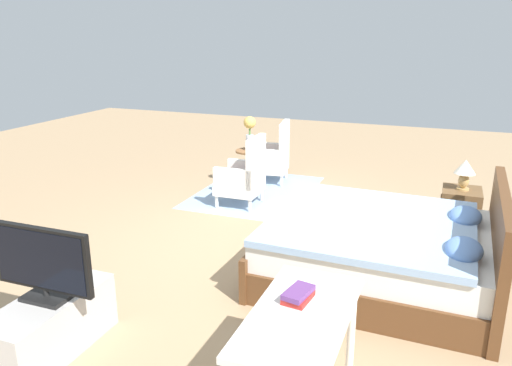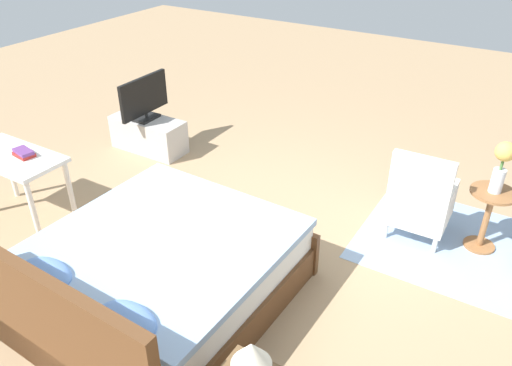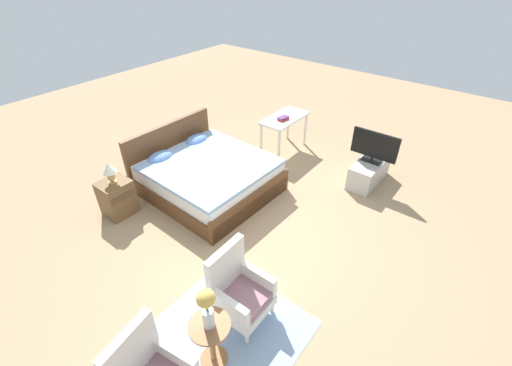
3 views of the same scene
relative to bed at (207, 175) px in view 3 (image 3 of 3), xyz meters
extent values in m
plane|color=#A38460|center=(-0.20, -1.15, -0.30)|extent=(16.00, 16.00, 0.00)
cube|color=#8EA8C6|center=(-2.06, -2.04, -0.29)|extent=(2.10, 1.50, 0.01)
cube|color=brown|center=(0.00, -0.05, -0.16)|extent=(1.82, 2.03, 0.28)
cube|color=white|center=(0.00, -0.05, 0.10)|extent=(1.75, 1.95, 0.24)
cube|color=#93B2D6|center=(0.00, -0.13, 0.25)|extent=(1.79, 1.79, 0.06)
cube|color=brown|center=(0.03, 0.90, 0.18)|extent=(1.80, 0.14, 0.96)
cube|color=brown|center=(-0.03, -1.00, -0.10)|extent=(1.79, 0.12, 0.40)
ellipsoid|color=#668ED1|center=(-0.38, 0.66, 0.29)|extent=(0.45, 0.29, 0.14)
ellipsoid|color=#668ED1|center=(0.42, 0.63, 0.29)|extent=(0.45, 0.29, 0.14)
cylinder|color=white|center=(-2.44, -1.78, -0.21)|extent=(0.04, 0.04, 0.16)
cube|color=white|center=(-2.67, -1.82, 0.31)|extent=(0.55, 0.17, 0.64)
cube|color=white|center=(-2.40, -2.00, 0.12)|extent=(0.15, 0.52, 0.26)
cylinder|color=white|center=(-1.71, -2.28, -0.21)|extent=(0.04, 0.04, 0.16)
cylinder|color=white|center=(-1.25, -2.27, -0.21)|extent=(0.04, 0.04, 0.16)
cylinder|color=white|center=(-1.72, -1.82, -0.21)|extent=(0.04, 0.04, 0.16)
cylinder|color=white|center=(-1.26, -1.81, -0.21)|extent=(0.04, 0.04, 0.16)
cube|color=white|center=(-1.48, -2.04, -0.07)|extent=(0.55, 0.55, 0.12)
cube|color=gray|center=(-1.48, -2.04, 0.04)|extent=(0.51, 0.51, 0.10)
cube|color=white|center=(-1.49, -1.81, 0.31)|extent=(0.54, 0.09, 0.64)
cube|color=white|center=(-1.72, -2.05, 0.12)|extent=(0.08, 0.51, 0.26)
cube|color=white|center=(-1.25, -2.04, 0.12)|extent=(0.08, 0.51, 0.26)
cylinder|color=#936038|center=(-2.06, -2.13, -0.29)|extent=(0.28, 0.28, 0.03)
cylinder|color=#936038|center=(-2.06, -2.13, 0.00)|extent=(0.06, 0.06, 0.55)
cylinder|color=#936038|center=(-2.06, -2.13, 0.29)|extent=(0.40, 0.40, 0.02)
cylinder|color=silver|center=(-2.06, -2.13, 0.42)|extent=(0.11, 0.11, 0.22)
cylinder|color=#477538|center=(-2.06, -2.13, 0.58)|extent=(0.02, 0.02, 0.10)
sphere|color=#E0B251|center=(-2.06, -2.13, 0.70)|extent=(0.17, 0.17, 0.17)
cube|color=brown|center=(-1.28, 0.64, -0.01)|extent=(0.44, 0.40, 0.57)
cube|color=brown|center=(-1.28, 0.44, 0.10)|extent=(0.37, 0.01, 0.09)
cylinder|color=tan|center=(-1.28, 0.64, 0.28)|extent=(0.13, 0.13, 0.02)
ellipsoid|color=tan|center=(-1.28, 0.64, 0.37)|extent=(0.11, 0.11, 0.16)
cone|color=silver|center=(-1.28, 0.64, 0.53)|extent=(0.22, 0.22, 0.15)
cube|color=#B7B2AD|center=(1.93, -2.05, -0.09)|extent=(0.96, 0.40, 0.42)
cube|color=black|center=(1.93, -2.05, 0.14)|extent=(0.20, 0.32, 0.03)
cylinder|color=black|center=(1.93, -2.05, 0.18)|extent=(0.04, 0.04, 0.05)
cube|color=black|center=(1.93, -2.05, 0.43)|extent=(0.05, 0.78, 0.45)
cube|color=black|center=(1.96, -2.05, 0.43)|extent=(0.01, 0.73, 0.41)
cylinder|color=silver|center=(1.47, -0.44, 0.04)|extent=(0.05, 0.05, 0.68)
cylinder|color=silver|center=(2.41, -0.44, 0.04)|extent=(0.05, 0.05, 0.68)
cylinder|color=silver|center=(1.47, -0.02, 0.04)|extent=(0.05, 0.05, 0.68)
cylinder|color=silver|center=(2.41, -0.02, 0.04)|extent=(0.05, 0.05, 0.68)
cube|color=silver|center=(1.94, -0.23, 0.40)|extent=(1.04, 0.52, 0.04)
cube|color=#AD2823|center=(1.82, -0.28, 0.44)|extent=(0.22, 0.16, 0.03)
cube|color=#66387A|center=(1.82, -0.28, 0.47)|extent=(0.23, 0.16, 0.03)
camera|label=1|loc=(4.27, 0.40, 1.89)|focal=35.00mm
camera|label=2|loc=(-2.22, 2.13, 2.60)|focal=35.00mm
camera|label=3|loc=(-3.22, -3.58, 3.18)|focal=24.00mm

